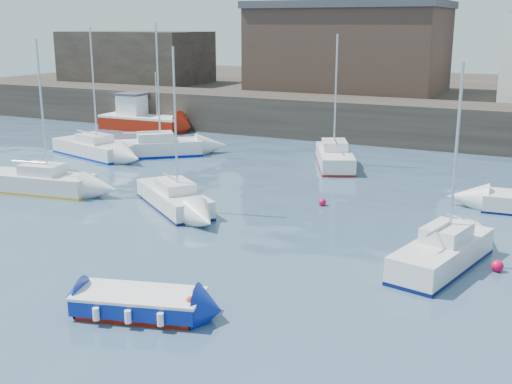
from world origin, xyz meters
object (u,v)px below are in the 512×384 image
at_px(blue_dinghy, 139,303).
at_px(buoy_mid, 497,271).
at_px(fishing_boat, 141,118).
at_px(buoy_far, 322,205).
at_px(sailboat_h, 151,147).
at_px(sailboat_c, 443,253).
at_px(sailboat_e, 92,148).
at_px(sailboat_a, 39,182).
at_px(sailboat_b, 174,198).
at_px(sailboat_f, 335,157).

xyz_separation_m(blue_dinghy, buoy_mid, (9.36, 8.49, -0.41)).
height_order(fishing_boat, buoy_far, fishing_boat).
bearing_deg(sailboat_h, blue_dinghy, -56.00).
bearing_deg(blue_dinghy, sailboat_c, 46.74).
bearing_deg(sailboat_e, fishing_boat, 109.11).
xyz_separation_m(sailboat_a, sailboat_e, (-3.72, 8.71, -0.01)).
xyz_separation_m(fishing_boat, buoy_far, (21.62, -15.28, -0.93)).
bearing_deg(sailboat_a, sailboat_c, -4.94).
xyz_separation_m(buoy_mid, buoy_far, (-8.57, 5.35, 0.00)).
xyz_separation_m(blue_dinghy, sailboat_b, (-5.49, 10.40, 0.08)).
height_order(fishing_boat, sailboat_b, sailboat_b).
height_order(fishing_boat, sailboat_a, sailboat_a).
bearing_deg(sailboat_a, buoy_far, 15.84).
relative_size(sailboat_e, sailboat_h, 0.96).
xyz_separation_m(sailboat_b, sailboat_c, (13.01, -2.41, 0.07)).
distance_m(sailboat_a, sailboat_f, 17.43).
xyz_separation_m(sailboat_a, sailboat_h, (-0.26, 10.51, 0.01)).
bearing_deg(fishing_boat, sailboat_b, -50.67).
distance_m(blue_dinghy, sailboat_e, 25.23).
height_order(sailboat_e, sailboat_f, sailboat_e).
distance_m(sailboat_a, sailboat_e, 9.47).
relative_size(sailboat_a, buoy_far, 21.41).
bearing_deg(buoy_mid, buoy_far, 148.02).
bearing_deg(buoy_far, sailboat_f, 105.46).
height_order(sailboat_a, buoy_mid, sailboat_a).
bearing_deg(fishing_boat, buoy_far, -35.24).
relative_size(sailboat_b, sailboat_h, 0.88).
xyz_separation_m(blue_dinghy, sailboat_f, (-1.64, 22.63, 0.15)).
distance_m(sailboat_b, sailboat_h, 12.86).
bearing_deg(buoy_mid, sailboat_a, 176.70).
height_order(sailboat_c, buoy_mid, sailboat_c).
bearing_deg(sailboat_c, fishing_boat, 143.30).
height_order(fishing_boat, sailboat_c, sailboat_c).
height_order(blue_dinghy, sailboat_f, sailboat_f).
distance_m(sailboat_e, sailboat_h, 3.90).
distance_m(blue_dinghy, sailboat_c, 10.97).
xyz_separation_m(sailboat_e, buoy_far, (17.95, -4.67, -0.54)).
distance_m(sailboat_e, buoy_mid, 28.35).
bearing_deg(blue_dinghy, sailboat_f, 94.13).
bearing_deg(sailboat_c, sailboat_h, 149.85).
distance_m(fishing_boat, sailboat_f, 20.26).
relative_size(sailboat_e, sailboat_f, 1.05).
xyz_separation_m(fishing_boat, buoy_mid, (30.19, -20.63, -0.93)).
bearing_deg(sailboat_a, buoy_mid, -3.30).
distance_m(buoy_mid, buoy_far, 10.10).
bearing_deg(buoy_far, sailboat_e, 165.41).
relative_size(sailboat_a, sailboat_h, 0.91).
xyz_separation_m(sailboat_f, buoy_far, (2.43, -8.79, -0.56)).
height_order(sailboat_b, sailboat_e, sailboat_e).
bearing_deg(blue_dinghy, buoy_mid, 42.18).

